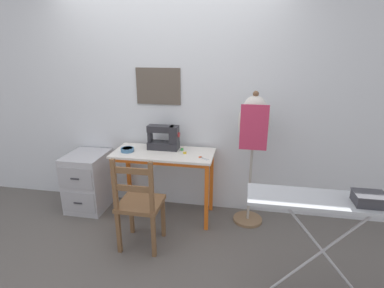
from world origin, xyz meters
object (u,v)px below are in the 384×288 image
scissors (202,158)px  thread_spool_near_machine (182,149)px  thread_spool_mid_table (185,152)px  wooden_chair (139,205)px  storage_box (369,199)px  fabric_bowl (127,150)px  sewing_machine (165,138)px  dress_form (253,131)px  filing_cabinet (88,181)px  ironing_board (330,205)px

scissors → thread_spool_near_machine: thread_spool_near_machine is taller
thread_spool_mid_table → wooden_chair: bearing=-118.4°
storage_box → fabric_bowl: bearing=156.6°
sewing_machine → scissors: size_ratio=2.99×
thread_spool_mid_table → wooden_chair: 0.75m
thread_spool_mid_table → dress_form: bearing=4.1°
filing_cabinet → storage_box: 2.89m
fabric_bowl → wooden_chair: wooden_chair is taller
sewing_machine → filing_cabinet: bearing=-174.3°
thread_spool_near_machine → dress_form: (0.76, -0.04, 0.26)m
filing_cabinet → storage_box: size_ratio=3.32×
thread_spool_near_machine → filing_cabinet: 1.22m
scissors → dress_form: bearing=16.0°
thread_spool_near_machine → ironing_board: bearing=-38.1°
thread_spool_near_machine → wooden_chair: wooden_chair is taller
dress_form → storage_box: size_ratio=7.12×
scissors → dress_form: dress_form is taller
ironing_board → thread_spool_mid_table: bearing=143.4°
sewing_machine → dress_form: dress_form is taller
wooden_chair → filing_cabinet: wooden_chair is taller
dress_form → storage_box: dress_form is taller
sewing_machine → fabric_bowl: sewing_machine is taller
sewing_machine → wooden_chair: (-0.07, -0.70, -0.45)m
thread_spool_mid_table → ironing_board: 1.55m
dress_form → storage_box: (0.77, -1.01, -0.16)m
thread_spool_near_machine → storage_box: bearing=-34.5°
thread_spool_near_machine → ironing_board: ironing_board is taller
filing_cabinet → dress_form: 2.02m
storage_box → thread_spool_near_machine: bearing=145.5°
scissors → filing_cabinet: bearing=175.2°
storage_box → filing_cabinet: bearing=159.8°
wooden_chair → dress_form: bearing=31.9°
thread_spool_near_machine → fabric_bowl: bearing=-166.8°
scissors → filing_cabinet: 1.46m
sewing_machine → thread_spool_near_machine: 0.23m
thread_spool_near_machine → filing_cabinet: bearing=-176.4°
fabric_bowl → thread_spool_near_machine: (0.58, 0.14, -0.00)m
scissors → thread_spool_near_machine: 0.31m
wooden_chair → thread_spool_mid_table: bearing=61.6°
scissors → storage_box: size_ratio=0.58×
fabric_bowl → dress_form: bearing=4.1°
fabric_bowl → wooden_chair: (0.32, -0.54, -0.34)m
fabric_bowl → wooden_chair: 0.71m
fabric_bowl → dress_form: size_ratio=0.10×
thread_spool_mid_table → wooden_chair: wooden_chair is taller
ironing_board → thread_spool_near_machine: bearing=141.9°
sewing_machine → scissors: (0.45, -0.21, -0.12)m
thread_spool_near_machine → storage_box: size_ratio=0.19×
wooden_chair → storage_box: bearing=-11.7°
sewing_machine → fabric_bowl: 0.43m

